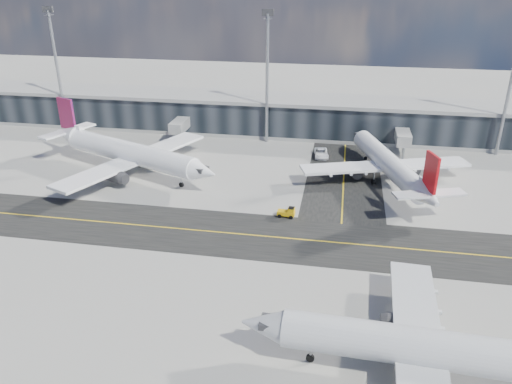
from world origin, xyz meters
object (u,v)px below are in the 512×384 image
airliner_af (128,152)px  airliner_near (438,350)px  service_van (321,153)px  airliner_redtail (389,164)px  baggage_tug (288,212)px

airliner_af → airliner_near: airliner_af is taller
airliner_near → service_van: airliner_near is taller
airliner_redtail → baggage_tug: bearing=-152.2°
airliner_redtail → airliner_near: bearing=-106.6°
airliner_af → airliner_near: size_ratio=1.05×
airliner_af → airliner_near: (50.95, -45.90, -0.38)m
baggage_tug → service_van: 29.34m
airliner_redtail → airliner_near: 49.52m
airliner_redtail → service_van: 17.80m
baggage_tug → airliner_near: bearing=34.6°
airliner_af → baggage_tug: size_ratio=13.91×
airliner_af → airliner_redtail: airliner_af is taller
airliner_af → service_van: size_ratio=6.65×
airliner_af → airliner_redtail: bearing=117.1°
airliner_af → service_van: (36.47, 15.42, -3.28)m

